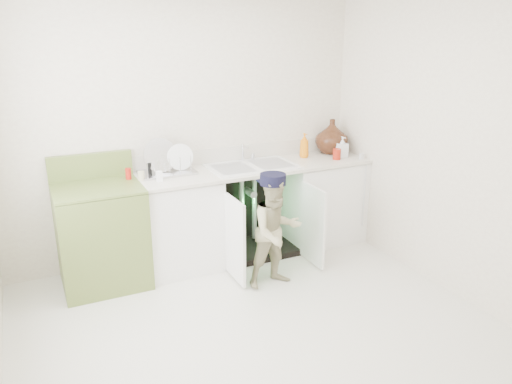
{
  "coord_description": "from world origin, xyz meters",
  "views": [
    {
      "loc": [
        -1.42,
        -3.02,
        2.16
      ],
      "look_at": [
        0.35,
        0.7,
        0.81
      ],
      "focal_mm": 35.0,
      "sensor_mm": 36.0,
      "label": 1
    }
  ],
  "objects": [
    {
      "name": "repair_worker",
      "position": [
        0.45,
        0.5,
        0.51
      ],
      "size": [
        0.51,
        0.57,
        1.02
      ],
      "rotation": [
        0.0,
        0.0,
        0.05
      ],
      "color": "tan",
      "rests_on": "ground"
    },
    {
      "name": "room_shell",
      "position": [
        0.0,
        0.0,
        1.25
      ],
      "size": [
        6.0,
        5.5,
        1.26
      ],
      "color": "#EEE7CC",
      "rests_on": "ground"
    },
    {
      "name": "ground",
      "position": [
        0.0,
        0.0,
        0.0
      ],
      "size": [
        3.5,
        3.5,
        0.0
      ],
      "primitive_type": "plane",
      "color": "beige",
      "rests_on": "ground"
    },
    {
      "name": "avocado_stove",
      "position": [
        -0.91,
        1.18,
        0.46
      ],
      "size": [
        0.72,
        0.65,
        1.12
      ],
      "color": "olive",
      "rests_on": "ground"
    },
    {
      "name": "counter_run",
      "position": [
        0.59,
        1.21,
        0.48
      ],
      "size": [
        2.44,
        1.02,
        1.26
      ],
      "color": "white",
      "rests_on": "ground"
    }
  ]
}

